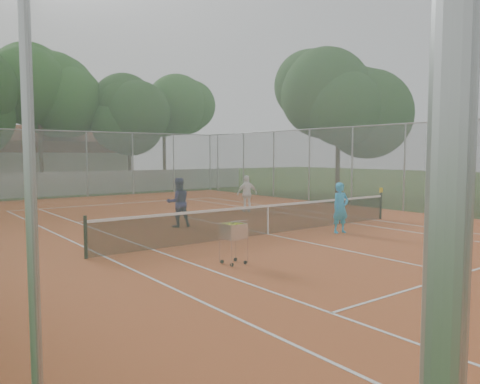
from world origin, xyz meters
TOP-DOWN VIEW (x-y plane):
  - ground at (0.00, 0.00)m, footprint 120.00×120.00m
  - court_pad at (0.00, 0.00)m, footprint 18.00×34.00m
  - court_lines at (0.00, 0.00)m, footprint 10.98×23.78m
  - tennis_net at (0.00, 0.00)m, footprint 11.88×0.10m
  - perimeter_fence at (0.00, 0.00)m, footprint 18.00×34.00m
  - boundary_wall at (0.00, 19.00)m, footprint 26.00×0.30m
  - clubhouse at (-2.00, 29.00)m, footprint 16.40×9.00m
  - tropical_trees at (0.00, 22.00)m, footprint 29.00×19.00m
  - player_near at (2.09, -1.23)m, footprint 0.67×0.50m
  - player_far_left at (-1.55, 3.10)m, footprint 0.98×0.83m
  - player_far_right at (3.14, 5.12)m, footprint 1.04×0.65m
  - ball_hopper at (-3.37, -2.70)m, footprint 0.61×0.61m

SIDE VIEW (x-z plane):
  - ground at x=0.00m, z-range 0.00..0.00m
  - court_pad at x=0.00m, z-range 0.00..0.02m
  - court_lines at x=0.00m, z-range 0.02..0.03m
  - tennis_net at x=0.00m, z-range 0.02..1.00m
  - ball_hopper at x=-3.37m, z-range 0.02..1.09m
  - boundary_wall at x=0.00m, z-range 0.00..1.50m
  - player_far_right at x=3.14m, z-range 0.02..1.67m
  - player_near at x=2.09m, z-range 0.02..1.68m
  - player_far_left at x=-1.55m, z-range 0.02..1.78m
  - perimeter_fence at x=0.00m, z-range 0.00..4.00m
  - clubhouse at x=-2.00m, z-range 0.00..4.40m
  - tropical_trees at x=0.00m, z-range 0.00..10.00m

